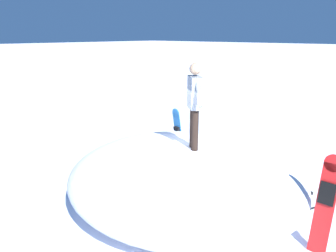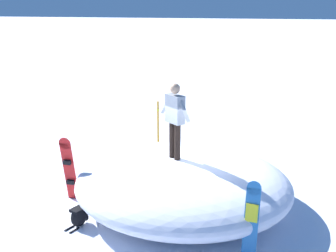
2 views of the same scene
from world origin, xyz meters
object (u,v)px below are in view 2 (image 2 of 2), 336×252
Objects in this scene: backpack_near at (139,168)px; trail_marker_pole at (158,123)px; snowboard_primary_upright at (69,168)px; snowboard_secondary_upright at (251,221)px; snowboarder_standing at (175,116)px; backpack_far at (79,216)px.

trail_marker_pole is (-2.39, -0.05, 0.66)m from backpack_near.
snowboard_secondary_upright is (1.43, 4.42, -0.07)m from snowboard_primary_upright.
snowboarder_standing reaches higher than trail_marker_pole.
backpack_far reaches higher than backpack_near.
snowboard_primary_upright is 4.64m from snowboard_secondary_upright.
snowboarder_standing is 3.20× the size of backpack_near.
backpack_far is at bearing 34.33° from snowboard_primary_upright.
snowboard_primary_upright is 1.06× the size of trail_marker_pole.
backpack_far is (1.30, -1.86, -2.07)m from snowboarder_standing.
backpack_far is at bearing -55.11° from snowboarder_standing.
backpack_near is at bearing -140.59° from snowboarder_standing.
snowboarder_standing is 4.63m from trail_marker_pole.
snowboarder_standing is at bearing 95.49° from snowboard_primary_upright.
backpack_far is at bearing -7.80° from backpack_near.
backpack_near is 0.34× the size of trail_marker_pole.
snowboard_secondary_upright reaches higher than backpack_far.
trail_marker_pole is at bearing 176.12° from backpack_far.
snowboard_primary_upright reaches higher than trail_marker_pole.
snowboarder_standing is 1.03× the size of snowboard_primary_upright.
trail_marker_pole is at bearing -160.22° from snowboarder_standing.
backpack_far is (1.05, 0.72, -0.66)m from snowboard_primary_upright.
snowboard_primary_upright is at bearing -107.89° from snowboard_secondary_upright.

